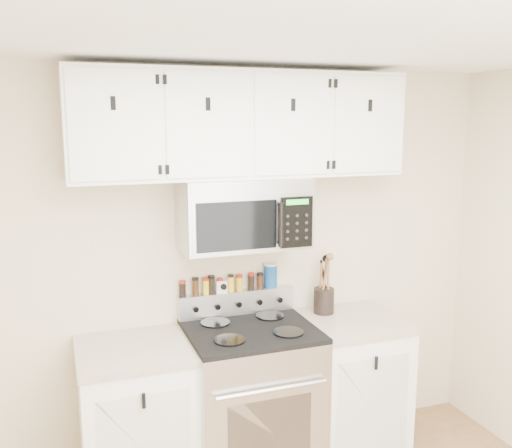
{
  "coord_description": "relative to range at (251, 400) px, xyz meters",
  "views": [
    {
      "loc": [
        -1.06,
        -1.64,
        2.18
      ],
      "look_at": [
        0.04,
        1.45,
        1.58
      ],
      "focal_mm": 40.0,
      "sensor_mm": 36.0,
      "label": 1
    }
  ],
  "objects": [
    {
      "name": "spice_jar_7",
      "position": [
        0.1,
        0.28,
        0.67
      ],
      "size": [
        0.04,
        0.04,
        0.11
      ],
      "color": "black",
      "rests_on": "range"
    },
    {
      "name": "ceiling",
      "position": [
        0.0,
        -1.43,
        2.01
      ],
      "size": [
        3.5,
        3.5,
        0.01
      ],
      "primitive_type": "cube",
      "color": "white",
      "rests_on": "back_wall"
    },
    {
      "name": "salt_canister",
      "position": [
        0.23,
        0.28,
        0.69
      ],
      "size": [
        0.09,
        0.09,
        0.16
      ],
      "color": "#14498B",
      "rests_on": "range"
    },
    {
      "name": "upper_cabinets",
      "position": [
        -0.0,
        0.15,
        1.66
      ],
      "size": [
        2.0,
        0.35,
        0.62
      ],
      "color": "white",
      "rests_on": "back_wall"
    },
    {
      "name": "spice_jar_4",
      "position": [
        -0.11,
        0.28,
        0.66
      ],
      "size": [
        0.04,
        0.04,
        0.09
      ],
      "color": "#452110",
      "rests_on": "range"
    },
    {
      "name": "spice_jar_6",
      "position": [
        0.02,
        0.28,
        0.67
      ],
      "size": [
        0.04,
        0.04,
        0.1
      ],
      "color": "gold",
      "rests_on": "range"
    },
    {
      "name": "spice_jar_3",
      "position": [
        -0.17,
        0.28,
        0.67
      ],
      "size": [
        0.04,
        0.04,
        0.12
      ],
      "color": "black",
      "rests_on": "range"
    },
    {
      "name": "back_wall",
      "position": [
        0.0,
        0.32,
        0.76
      ],
      "size": [
        3.5,
        0.01,
        2.5
      ],
      "primitive_type": "cube",
      "color": "beige",
      "rests_on": "floor"
    },
    {
      "name": "spice_jar_1",
      "position": [
        -0.27,
        0.28,
        0.67
      ],
      "size": [
        0.04,
        0.04,
        0.11
      ],
      "color": "#3E240E",
      "rests_on": "range"
    },
    {
      "name": "utensil_crock",
      "position": [
        0.57,
        0.18,
        0.53
      ],
      "size": [
        0.13,
        0.13,
        0.39
      ],
      "color": "black",
      "rests_on": "base_cabinet_right"
    },
    {
      "name": "base_cabinet_right",
      "position": [
        0.69,
        0.02,
        -0.03
      ],
      "size": [
        0.64,
        0.62,
        0.92
      ],
      "color": "white",
      "rests_on": "floor"
    },
    {
      "name": "base_cabinet_left",
      "position": [
        -0.69,
        0.02,
        -0.03
      ],
      "size": [
        0.64,
        0.62,
        0.92
      ],
      "color": "white",
      "rests_on": "floor"
    },
    {
      "name": "spice_jar_0",
      "position": [
        -0.35,
        0.28,
        0.66
      ],
      "size": [
        0.04,
        0.04,
        0.1
      ],
      "color": "black",
      "rests_on": "range"
    },
    {
      "name": "spice_jar_9",
      "position": [
        0.23,
        0.28,
        0.67
      ],
      "size": [
        0.04,
        0.04,
        0.1
      ],
      "color": "yellow",
      "rests_on": "range"
    },
    {
      "name": "spice_jar_5",
      "position": [
        -0.04,
        0.28,
        0.67
      ],
      "size": [
        0.04,
        0.04,
        0.11
      ],
      "color": "yellow",
      "rests_on": "range"
    },
    {
      "name": "spice_jar_2",
      "position": [
        -0.2,
        0.28,
        0.67
      ],
      "size": [
        0.04,
        0.04,
        0.11
      ],
      "color": "yellow",
      "rests_on": "range"
    },
    {
      "name": "spice_jar_8",
      "position": [
        0.16,
        0.28,
        0.67
      ],
      "size": [
        0.04,
        0.04,
        0.1
      ],
      "color": "#431F10",
      "rests_on": "range"
    },
    {
      "name": "range",
      "position": [
        0.0,
        0.0,
        0.0
      ],
      "size": [
        0.76,
        0.65,
        1.1
      ],
      "color": "#B7B7BA",
      "rests_on": "floor"
    },
    {
      "name": "kitchen_timer",
      "position": [
        -0.09,
        0.28,
        0.65
      ],
      "size": [
        0.08,
        0.08,
        0.08
      ],
      "primitive_type": "cube",
      "rotation": [
        0.0,
        0.0,
        -0.41
      ],
      "color": "white",
      "rests_on": "range"
    },
    {
      "name": "microwave",
      "position": [
        0.0,
        0.13,
        1.14
      ],
      "size": [
        0.76,
        0.44,
        0.42
      ],
      "color": "#9E9EA3",
      "rests_on": "back_wall"
    }
  ]
}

